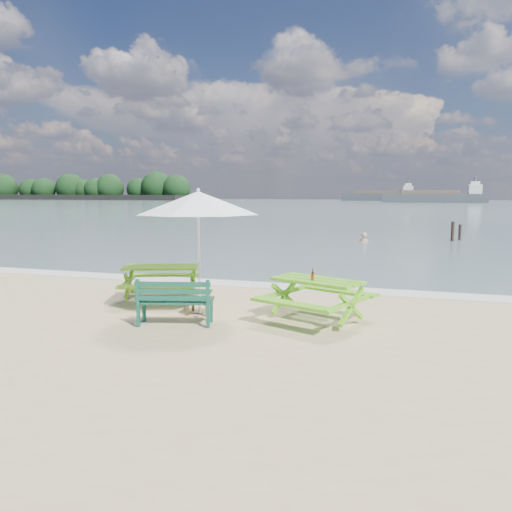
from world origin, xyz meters
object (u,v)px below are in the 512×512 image
(picnic_table_right, at_px, (316,301))
(beer_bottle, at_px, (313,276))
(swimmer, at_px, (364,249))
(patio_umbrella, at_px, (198,203))
(park_bench, at_px, (175,311))
(side_table, at_px, (200,305))
(picnic_table_left, at_px, (161,284))

(picnic_table_right, xyz_separation_m, beer_bottle, (-0.05, -0.14, 0.50))
(beer_bottle, relative_size, swimmer, 0.14)
(picnic_table_right, height_order, patio_umbrella, patio_umbrella)
(picnic_table_right, distance_m, swimmer, 16.35)
(park_bench, relative_size, swimmer, 0.88)
(side_table, bearing_deg, swimmer, 83.86)
(park_bench, xyz_separation_m, beer_bottle, (2.43, 0.91, 0.63))
(beer_bottle, distance_m, swimmer, 16.52)
(picnic_table_left, bearing_deg, park_bench, -55.20)
(picnic_table_left, xyz_separation_m, side_table, (1.38, -0.93, -0.21))
(picnic_table_left, height_order, side_table, picnic_table_left)
(beer_bottle, bearing_deg, swimmer, 91.98)
(swimmer, bearing_deg, beer_bottle, -88.02)
(side_table, bearing_deg, picnic_table_right, 2.99)
(patio_umbrella, xyz_separation_m, beer_bottle, (2.34, -0.02, -1.37))
(park_bench, bearing_deg, picnic_table_right, 22.87)
(picnic_table_right, bearing_deg, picnic_table_left, 167.90)
(park_bench, bearing_deg, beer_bottle, 20.47)
(park_bench, xyz_separation_m, side_table, (0.09, 0.92, -0.09))
(patio_umbrella, bearing_deg, picnic_table_left, 145.91)
(picnic_table_right, height_order, side_table, picnic_table_right)
(picnic_table_right, relative_size, patio_umbrella, 0.85)
(picnic_table_right, relative_size, beer_bottle, 10.49)
(swimmer, bearing_deg, park_bench, -96.11)
(park_bench, height_order, patio_umbrella, patio_umbrella)
(picnic_table_left, relative_size, swimmer, 1.40)
(picnic_table_right, xyz_separation_m, patio_umbrella, (-2.39, -0.12, 1.87))
(picnic_table_left, height_order, picnic_table_right, picnic_table_right)
(park_bench, bearing_deg, patio_umbrella, 84.47)
(picnic_table_right, height_order, swimmer, picnic_table_right)
(patio_umbrella, relative_size, beer_bottle, 12.38)
(picnic_table_left, bearing_deg, side_table, -34.09)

